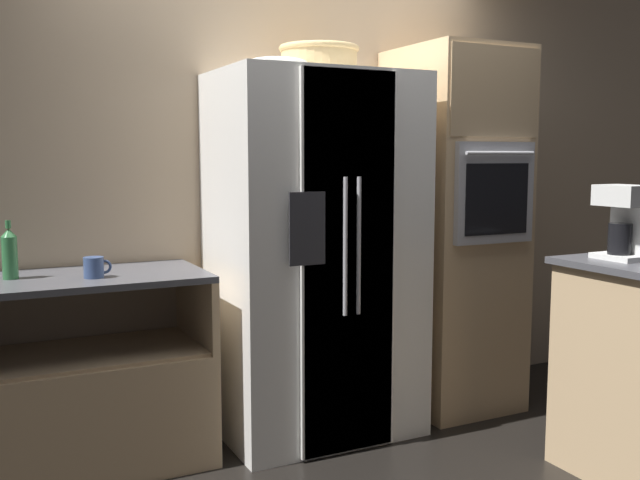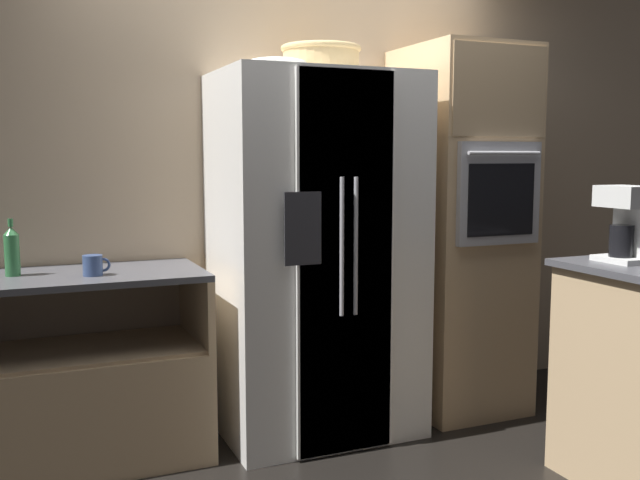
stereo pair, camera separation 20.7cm
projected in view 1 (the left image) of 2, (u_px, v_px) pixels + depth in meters
The scene contains 11 objects.
ground_plane at pixel (312, 431), 3.73m from camera, with size 20.00×20.00×0.00m, color black.
wall_back at pixel (278, 162), 3.94m from camera, with size 12.00×0.06×2.80m.
counter_left at pixel (25, 407), 3.16m from camera, with size 1.58×0.61×0.90m.
refrigerator at pixel (315, 256), 3.66m from camera, with size 0.99×0.76×1.85m.
wall_oven at pixel (453, 229), 4.06m from camera, with size 0.61×0.74×2.02m.
island_counter at pixel (638, 368), 3.20m from camera, with size 0.59×0.59×0.97m.
wicker_basket at pixel (319, 59), 3.63m from camera, with size 0.41×0.41×0.14m.
fruit_bowl at pixel (277, 63), 3.41m from camera, with size 0.30×0.30×0.06m.
bottle_tall at pixel (10, 253), 3.11m from camera, with size 0.07×0.07×0.26m.
mug at pixel (94, 267), 3.15m from camera, with size 0.12×0.09×0.09m.
coffee_maker at pixel (626, 218), 3.17m from camera, with size 0.17×0.22×0.33m.
Camera 1 is at (-1.56, -3.23, 1.44)m, focal length 40.00 mm.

